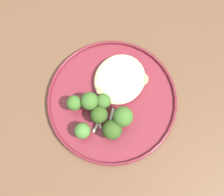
{
  "coord_description": "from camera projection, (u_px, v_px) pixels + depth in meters",
  "views": [
    {
      "loc": [
        0.09,
        0.11,
        1.3
      ],
      "look_at": [
        -0.05,
        0.02,
        0.76
      ],
      "focal_mm": 40.85,
      "sensor_mm": 36.0,
      "label": 1
    }
  ],
  "objects": [
    {
      "name": "onion_sliver_short_strip",
      "position": [
        97.0,
        115.0,
        0.55
      ],
      "size": [
        0.04,
        0.05,
        0.0
      ],
      "primitive_type": "cube",
      "rotation": [
        0.0,
        0.0,
        0.86
      ],
      "color": "silver",
      "rests_on": "dinner_plate"
    },
    {
      "name": "ground",
      "position": [
        103.0,
        148.0,
        1.28
      ],
      "size": [
        6.0,
        6.0,
        0.0
      ],
      "primitive_type": "plane",
      "color": "#2D2B28"
    },
    {
      "name": "noodle_bed",
      "position": [
        120.0,
        79.0,
        0.57
      ],
      "size": [
        0.12,
        0.11,
        0.03
      ],
      "color": "beige",
      "rests_on": "dinner_plate"
    },
    {
      "name": "seared_scallop_right_edge",
      "position": [
        109.0,
        74.0,
        0.58
      ],
      "size": [
        0.03,
        0.03,
        0.01
      ],
      "color": "#E5C689",
      "rests_on": "dinner_plate"
    },
    {
      "name": "wooden_dining_table",
      "position": [
        95.0,
        121.0,
        0.65
      ],
      "size": [
        1.4,
        1.0,
        0.74
      ],
      "color": "brown",
      "rests_on": "ground"
    },
    {
      "name": "onion_sliver_long_sliver",
      "position": [
        111.0,
        131.0,
        0.54
      ],
      "size": [
        0.02,
        0.04,
        0.0
      ],
      "primitive_type": "cube",
      "rotation": [
        0.0,
        0.0,
        1.08
      ],
      "color": "silver",
      "rests_on": "dinner_plate"
    },
    {
      "name": "broccoli_floret_right_tilted",
      "position": [
        74.0,
        103.0,
        0.53
      ],
      "size": [
        0.03,
        0.03,
        0.05
      ],
      "color": "#7A994C",
      "rests_on": "dinner_plate"
    },
    {
      "name": "onion_sliver_curled_piece",
      "position": [
        98.0,
        124.0,
        0.55
      ],
      "size": [
        0.04,
        0.01,
        0.0
      ],
      "primitive_type": "cube",
      "rotation": [
        0.0,
        0.0,
        0.1
      ],
      "color": "silver",
      "rests_on": "dinner_plate"
    },
    {
      "name": "broccoli_floret_near_rim",
      "position": [
        123.0,
        117.0,
        0.52
      ],
      "size": [
        0.04,
        0.04,
        0.06
      ],
      "color": "#89A356",
      "rests_on": "dinner_plate"
    },
    {
      "name": "seared_scallop_tiny_bay",
      "position": [
        102.0,
        92.0,
        0.56
      ],
      "size": [
        0.02,
        0.02,
        0.02
      ],
      "color": "#E5C689",
      "rests_on": "dinner_plate"
    },
    {
      "name": "onion_sliver_pale_crescent",
      "position": [
        110.0,
        120.0,
        0.55
      ],
      "size": [
        0.05,
        0.02,
        0.0
      ],
      "primitive_type": "cube",
      "rotation": [
        0.0,
        0.0,
        0.32
      ],
      "color": "silver",
      "rests_on": "dinner_plate"
    },
    {
      "name": "seared_scallop_front_small",
      "position": [
        134.0,
        68.0,
        0.58
      ],
      "size": [
        0.03,
        0.03,
        0.01
      ],
      "color": "#DBB77A",
      "rests_on": "dinner_plate"
    },
    {
      "name": "seared_scallop_on_noodles",
      "position": [
        142.0,
        79.0,
        0.57
      ],
      "size": [
        0.03,
        0.03,
        0.01
      ],
      "color": "#E5C689",
      "rests_on": "dinner_plate"
    },
    {
      "name": "seared_scallop_rear_pale",
      "position": [
        124.0,
        68.0,
        0.58
      ],
      "size": [
        0.03,
        0.03,
        0.02
      ],
      "color": "beige",
      "rests_on": "dinner_plate"
    },
    {
      "name": "broccoli_floret_beside_noodles",
      "position": [
        112.0,
        130.0,
        0.52
      ],
      "size": [
        0.04,
        0.04,
        0.05
      ],
      "color": "#89A356",
      "rests_on": "dinner_plate"
    },
    {
      "name": "seared_scallop_center_golden",
      "position": [
        120.0,
        79.0,
        0.57
      ],
      "size": [
        0.04,
        0.04,
        0.02
      ],
      "color": "beige",
      "rests_on": "dinner_plate"
    },
    {
      "name": "dinner_plate",
      "position": [
        112.0,
        99.0,
        0.57
      ],
      "size": [
        0.29,
        0.29,
        0.02
      ],
      "color": "maroon",
      "rests_on": "wooden_dining_table"
    },
    {
      "name": "broccoli_floret_left_leaning",
      "position": [
        103.0,
        101.0,
        0.53
      ],
      "size": [
        0.03,
        0.03,
        0.05
      ],
      "color": "#7A994C",
      "rests_on": "dinner_plate"
    },
    {
      "name": "broccoli_floret_small_sprig",
      "position": [
        99.0,
        115.0,
        0.53
      ],
      "size": [
        0.04,
        0.04,
        0.05
      ],
      "color": "#89A356",
      "rests_on": "dinner_plate"
    },
    {
      "name": "broccoli_floret_rear_charred",
      "position": [
        82.0,
        131.0,
        0.52
      ],
      "size": [
        0.03,
        0.03,
        0.05
      ],
      "color": "#7A994C",
      "rests_on": "dinner_plate"
    },
    {
      "name": "broccoli_floret_split_head",
      "position": [
        89.0,
        101.0,
        0.53
      ],
      "size": [
        0.04,
        0.04,
        0.06
      ],
      "color": "#7A994C",
      "rests_on": "dinner_plate"
    }
  ]
}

